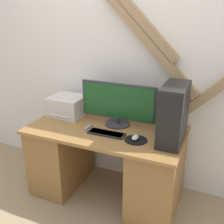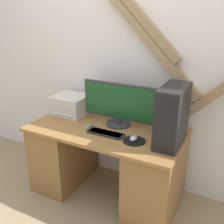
{
  "view_description": "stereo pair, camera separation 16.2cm",
  "coord_description": "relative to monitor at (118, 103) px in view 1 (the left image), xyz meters",
  "views": [
    {
      "loc": [
        0.94,
        -1.65,
        1.77
      ],
      "look_at": [
        0.06,
        0.37,
        0.91
      ],
      "focal_mm": 42.0,
      "sensor_mm": 36.0,
      "label": 1
    },
    {
      "loc": [
        1.08,
        -1.58,
        1.77
      ],
      "look_at": [
        0.06,
        0.37,
        0.91
      ],
      "focal_mm": 42.0,
      "sensor_mm": 36.0,
      "label": 2
    }
  ],
  "objects": [
    {
      "name": "keyboard",
      "position": [
        -0.01,
        -0.24,
        -0.2
      ],
      "size": [
        0.34,
        0.11,
        0.02
      ],
      "color": "black",
      "rests_on": "desk"
    },
    {
      "name": "mouse",
      "position": [
        0.26,
        -0.24,
        -0.19
      ],
      "size": [
        0.06,
        0.09,
        0.04
      ],
      "color": "silver",
      "rests_on": "mousepad"
    },
    {
      "name": "remote_control",
      "position": [
        -0.22,
        -0.2,
        -0.21
      ],
      "size": [
        0.03,
        0.13,
        0.02
      ],
      "color": "gray",
      "rests_on": "desk"
    },
    {
      "name": "mousepad",
      "position": [
        0.27,
        -0.25,
        -0.21
      ],
      "size": [
        0.2,
        0.2,
        0.0
      ],
      "color": "black",
      "rests_on": "desk"
    },
    {
      "name": "ground_plane",
      "position": [
        -0.06,
        -0.51,
        -0.95
      ],
      "size": [
        12.0,
        12.0,
        0.0
      ],
      "primitive_type": "plane",
      "color": "#9E8966"
    },
    {
      "name": "monitor",
      "position": [
        0.0,
        0.0,
        0.0
      ],
      "size": [
        0.74,
        0.24,
        0.41
      ],
      "color": "#333338",
      "rests_on": "desk"
    },
    {
      "name": "printer",
      "position": [
        -0.58,
        0.03,
        -0.12
      ],
      "size": [
        0.35,
        0.33,
        0.2
      ],
      "color": "beige",
      "rests_on": "desk"
    },
    {
      "name": "wall_back",
      "position": [
        -0.05,
        0.29,
        0.4
      ],
      "size": [
        6.4,
        0.13,
        2.7
      ],
      "color": "white",
      "rests_on": "ground_plane"
    },
    {
      "name": "computer_tower",
      "position": [
        0.55,
        -0.14,
        0.03
      ],
      "size": [
        0.19,
        0.42,
        0.49
      ],
      "color": "black",
      "rests_on": "desk"
    },
    {
      "name": "desk",
      "position": [
        -0.06,
        -0.14,
        -0.57
      ],
      "size": [
        1.45,
        0.74,
        0.73
      ],
      "color": "olive",
      "rests_on": "ground_plane"
    }
  ]
}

